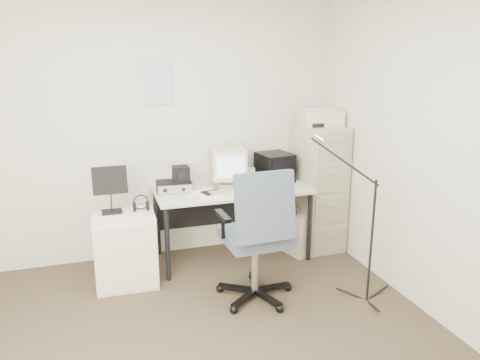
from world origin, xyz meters
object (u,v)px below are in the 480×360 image
object	(u,v)px
desk	(232,223)
office_chair	(255,234)
side_cart	(126,250)
filing_cabinet	(318,187)

from	to	relation	value
desk	office_chair	xyz separation A→B (m)	(-0.06, -0.83, 0.21)
desk	side_cart	world-z (taller)	desk
side_cart	desk	bearing A→B (deg)	15.25
office_chair	side_cart	size ratio (longest dim) A/B	1.77
side_cart	office_chair	bearing A→B (deg)	-28.11
filing_cabinet	side_cart	xyz separation A→B (m)	(-2.01, -0.28, -0.32)
filing_cabinet	side_cart	bearing A→B (deg)	-172.11
desk	office_chair	distance (m)	0.86
desk	office_chair	world-z (taller)	office_chair
desk	side_cart	bearing A→B (deg)	-166.82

